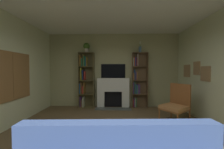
{
  "coord_description": "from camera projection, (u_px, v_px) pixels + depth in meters",
  "views": [
    {
      "loc": [
        0.1,
        -2.44,
        1.46
      ],
      "look_at": [
        0.0,
        1.2,
        1.35
      ],
      "focal_mm": 21.75,
      "sensor_mm": 36.0,
      "label": 1
    }
  ],
  "objects": [
    {
      "name": "tv",
      "position": [
        113.0,
        71.0,
        5.4
      ],
      "size": [
        0.96,
        0.06,
        0.55
      ],
      "primitive_type": "cube",
      "color": "black",
      "rests_on": "fireplace"
    },
    {
      "name": "wall_back_accent",
      "position": [
        113.0,
        70.0,
        5.45
      ],
      "size": [
        5.26,
        0.06,
        2.9
      ],
      "primitive_type": "cube",
      "color": "tan",
      "rests_on": "ground_plane"
    },
    {
      "name": "fireplace",
      "position": [
        113.0,
        92.0,
        5.32
      ],
      "size": [
        1.34,
        0.56,
        1.15
      ],
      "color": "white",
      "rests_on": "ground_plane"
    },
    {
      "name": "vase_with_flowers",
      "position": [
        140.0,
        49.0,
        5.22
      ],
      "size": [
        0.11,
        0.11,
        0.43
      ],
      "color": "slate",
      "rests_on": "bookshelf_right"
    },
    {
      "name": "potted_plant",
      "position": [
        86.0,
        47.0,
        5.27
      ],
      "size": [
        0.25,
        0.25,
        0.38
      ],
      "color": "beige",
      "rests_on": "bookshelf_left"
    },
    {
      "name": "bookshelf_right",
      "position": [
        138.0,
        81.0,
        5.31
      ],
      "size": [
        0.59,
        0.27,
        2.14
      ],
      "color": "brown",
      "rests_on": "ground_plane"
    },
    {
      "name": "armchair",
      "position": [
        176.0,
        104.0,
        3.77
      ],
      "size": [
        0.85,
        0.84,
        1.08
      ],
      "color": "brown",
      "rests_on": "ground_plane"
    },
    {
      "name": "bookshelf_left",
      "position": [
        85.0,
        79.0,
        5.34
      ],
      "size": [
        0.59,
        0.33,
        2.14
      ],
      "color": "brown",
      "rests_on": "ground_plane"
    }
  ]
}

